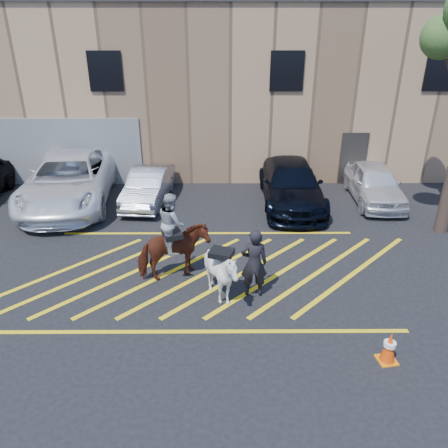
{
  "coord_description": "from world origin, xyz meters",
  "views": [
    {
      "loc": [
        0.48,
        -10.74,
        6.53
      ],
      "look_at": [
        0.54,
        0.2,
        1.3
      ],
      "focal_mm": 35.0,
      "sensor_mm": 36.0,
      "label": 1
    }
  ],
  "objects_px": {
    "saddled_white": "(221,274)",
    "car_blue_suv": "(291,184)",
    "car_silver_sedan": "(148,186)",
    "car_white_pickup": "(70,180)",
    "handler": "(254,263)",
    "mounted_bay": "(173,245)",
    "car_white_suv": "(374,183)",
    "traffic_cone": "(389,347)"
  },
  "relations": [
    {
      "from": "saddled_white",
      "to": "car_blue_suv",
      "type": "bearing_deg",
      "value": 67.45
    },
    {
      "from": "car_silver_sedan",
      "to": "saddled_white",
      "type": "relative_size",
      "value": 2.29
    },
    {
      "from": "car_white_pickup",
      "to": "handler",
      "type": "distance_m",
      "value": 9.1
    },
    {
      "from": "mounted_bay",
      "to": "car_white_pickup",
      "type": "bearing_deg",
      "value": 129.36
    },
    {
      "from": "car_blue_suv",
      "to": "handler",
      "type": "distance_m",
      "value": 6.39
    },
    {
      "from": "car_blue_suv",
      "to": "mounted_bay",
      "type": "xyz_separation_m",
      "value": [
        -3.93,
        -5.32,
        0.23
      ]
    },
    {
      "from": "car_white_suv",
      "to": "car_white_pickup",
      "type": "bearing_deg",
      "value": -177.34
    },
    {
      "from": "car_silver_sedan",
      "to": "traffic_cone",
      "type": "bearing_deg",
      "value": -48.96
    },
    {
      "from": "handler",
      "to": "saddled_white",
      "type": "bearing_deg",
      "value": 13.89
    },
    {
      "from": "car_white_pickup",
      "to": "car_white_suv",
      "type": "distance_m",
      "value": 11.67
    },
    {
      "from": "car_silver_sedan",
      "to": "car_white_suv",
      "type": "distance_m",
      "value": 8.69
    },
    {
      "from": "car_white_pickup",
      "to": "traffic_cone",
      "type": "relative_size",
      "value": 8.91
    },
    {
      "from": "car_white_pickup",
      "to": "car_white_suv",
      "type": "height_order",
      "value": "car_white_pickup"
    },
    {
      "from": "car_white_suv",
      "to": "handler",
      "type": "bearing_deg",
      "value": -126.35
    },
    {
      "from": "car_white_suv",
      "to": "handler",
      "type": "distance_m",
      "value": 8.13
    },
    {
      "from": "car_blue_suv",
      "to": "mounted_bay",
      "type": "height_order",
      "value": "mounted_bay"
    },
    {
      "from": "handler",
      "to": "car_white_suv",
      "type": "bearing_deg",
      "value": -130.74
    },
    {
      "from": "car_white_suv",
      "to": "mounted_bay",
      "type": "relative_size",
      "value": 1.68
    },
    {
      "from": "car_white_suv",
      "to": "car_silver_sedan",
      "type": "bearing_deg",
      "value": -177.27
    },
    {
      "from": "car_white_pickup",
      "to": "car_blue_suv",
      "type": "distance_m",
      "value": 8.42
    },
    {
      "from": "car_white_suv",
      "to": "traffic_cone",
      "type": "distance_m",
      "value": 9.13
    },
    {
      "from": "car_white_suv",
      "to": "mounted_bay",
      "type": "bearing_deg",
      "value": -140.05
    },
    {
      "from": "car_white_pickup",
      "to": "car_white_suv",
      "type": "bearing_deg",
      "value": -5.01
    },
    {
      "from": "car_blue_suv",
      "to": "handler",
      "type": "bearing_deg",
      "value": -105.97
    },
    {
      "from": "car_blue_suv",
      "to": "car_white_pickup",
      "type": "bearing_deg",
      "value": 179.59
    },
    {
      "from": "car_white_pickup",
      "to": "saddled_white",
      "type": "bearing_deg",
      "value": -53.83
    },
    {
      "from": "handler",
      "to": "traffic_cone",
      "type": "relative_size",
      "value": 2.55
    },
    {
      "from": "car_white_suv",
      "to": "handler",
      "type": "height_order",
      "value": "handler"
    },
    {
      "from": "car_blue_suv",
      "to": "traffic_cone",
      "type": "relative_size",
      "value": 7.32
    },
    {
      "from": "car_white_pickup",
      "to": "car_silver_sedan",
      "type": "relative_size",
      "value": 1.68
    },
    {
      "from": "handler",
      "to": "saddled_white",
      "type": "distance_m",
      "value": 0.86
    },
    {
      "from": "handler",
      "to": "saddled_white",
      "type": "xyz_separation_m",
      "value": [
        -0.82,
        -0.23,
        -0.16
      ]
    },
    {
      "from": "mounted_bay",
      "to": "handler",
      "type": "bearing_deg",
      "value": -20.82
    },
    {
      "from": "car_white_pickup",
      "to": "traffic_cone",
      "type": "height_order",
      "value": "car_white_pickup"
    },
    {
      "from": "mounted_bay",
      "to": "traffic_cone",
      "type": "xyz_separation_m",
      "value": [
        4.76,
        -3.25,
        -0.64
      ]
    },
    {
      "from": "car_white_pickup",
      "to": "car_white_suv",
      "type": "xyz_separation_m",
      "value": [
        11.66,
        0.09,
        -0.19
      ]
    },
    {
      "from": "car_silver_sedan",
      "to": "traffic_cone",
      "type": "height_order",
      "value": "car_silver_sedan"
    },
    {
      "from": "saddled_white",
      "to": "traffic_cone",
      "type": "distance_m",
      "value": 4.12
    },
    {
      "from": "car_silver_sedan",
      "to": "mounted_bay",
      "type": "height_order",
      "value": "mounted_bay"
    },
    {
      "from": "car_silver_sedan",
      "to": "handler",
      "type": "distance_m",
      "value": 7.25
    },
    {
      "from": "car_silver_sedan",
      "to": "traffic_cone",
      "type": "xyz_separation_m",
      "value": [
        6.26,
        -8.72,
        -0.27
      ]
    },
    {
      "from": "car_blue_suv",
      "to": "car_white_suv",
      "type": "height_order",
      "value": "car_blue_suv"
    }
  ]
}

